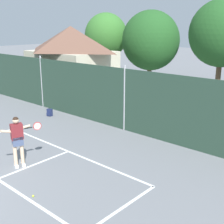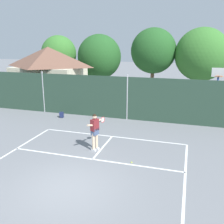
{
  "view_description": "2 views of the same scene",
  "coord_description": "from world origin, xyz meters",
  "px_view_note": "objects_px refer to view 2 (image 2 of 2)",
  "views": [
    {
      "loc": [
        8.75,
        -1.66,
        4.87
      ],
      "look_at": [
        0.23,
        7.86,
        1.18
      ],
      "focal_mm": 48.57,
      "sensor_mm": 36.0,
      "label": 1
    },
    {
      "loc": [
        3.96,
        -7.33,
        5.19
      ],
      "look_at": [
        0.04,
        5.37,
        1.48
      ],
      "focal_mm": 40.42,
      "sensor_mm": 36.0,
      "label": 2
    }
  ],
  "objects_px": {
    "basketball_hoop": "(217,87)",
    "tennis_ball": "(132,162)",
    "tennis_player": "(95,129)",
    "backpack_navy": "(62,115)"
  },
  "relations": [
    {
      "from": "basketball_hoop",
      "to": "tennis_ball",
      "type": "bearing_deg",
      "value": -116.35
    },
    {
      "from": "tennis_player",
      "to": "tennis_ball",
      "type": "height_order",
      "value": "tennis_player"
    },
    {
      "from": "backpack_navy",
      "to": "tennis_player",
      "type": "bearing_deg",
      "value": -46.56
    },
    {
      "from": "tennis_ball",
      "to": "backpack_navy",
      "type": "distance_m",
      "value": 8.29
    },
    {
      "from": "basketball_hoop",
      "to": "tennis_ball",
      "type": "distance_m",
      "value": 9.25
    },
    {
      "from": "basketball_hoop",
      "to": "backpack_navy",
      "type": "bearing_deg",
      "value": -165.45
    },
    {
      "from": "tennis_player",
      "to": "backpack_navy",
      "type": "bearing_deg",
      "value": 133.44
    },
    {
      "from": "tennis_ball",
      "to": "backpack_navy",
      "type": "relative_size",
      "value": 0.14
    },
    {
      "from": "basketball_hoop",
      "to": "backpack_navy",
      "type": "relative_size",
      "value": 7.67
    },
    {
      "from": "tennis_player",
      "to": "tennis_ball",
      "type": "relative_size",
      "value": 28.1
    }
  ]
}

